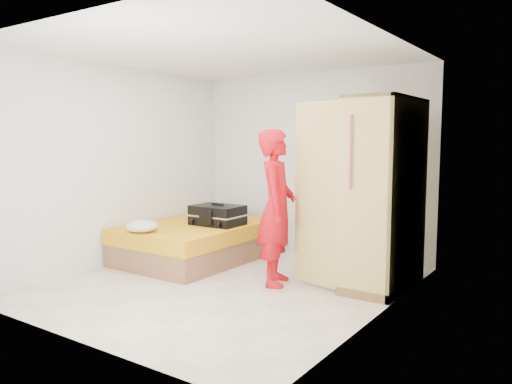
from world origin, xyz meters
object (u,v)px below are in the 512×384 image
Objects in this scene: bed at (197,242)px; round_cushion at (142,226)px; suitcase at (217,215)px; wardrobe at (379,198)px; person at (277,207)px.

bed is 0.92m from round_cushion.
round_cushion is at bearing -115.15° from suitcase.
wardrobe reaches higher than suitcase.
suitcase is at bearing 18.69° from bed.
suitcase is at bearing 65.57° from round_cushion.
suitcase is at bearing -177.52° from wardrobe.
person is at bearing 16.89° from round_cushion.
bed is 1.15× the size of person.
wardrobe is at bearing -85.72° from person.
bed is 1.67m from person.
wardrobe is (2.50, 0.19, 0.75)m from bed.
bed is 0.49m from suitcase.
bed is 2.96× the size of suitcase.
round_cushion is (-2.64, -1.05, -0.42)m from wardrobe.
suitcase is (0.29, 0.10, 0.38)m from bed.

